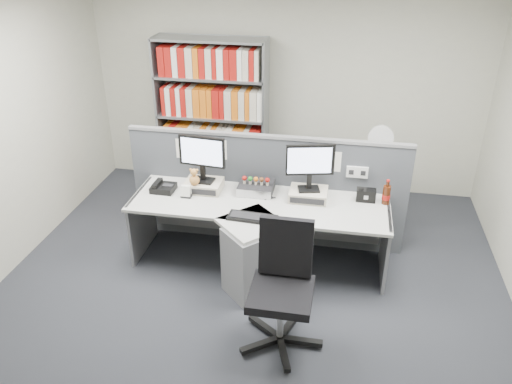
% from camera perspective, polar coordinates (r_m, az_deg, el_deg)
% --- Properties ---
extents(ground, '(5.50, 5.50, 0.00)m').
position_cam_1_polar(ground, '(4.89, -1.42, -13.15)').
color(ground, '#2F3138').
rests_on(ground, ground).
extents(room_shell, '(5.04, 5.54, 2.72)m').
position_cam_1_polar(room_shell, '(3.96, -1.72, 6.89)').
color(room_shell, '#BAB9A6').
rests_on(room_shell, ground).
extents(partition, '(3.00, 0.08, 1.27)m').
position_cam_1_polar(partition, '(5.55, 1.17, 0.33)').
color(partition, '#474A51').
rests_on(partition, ground).
extents(desk, '(2.60, 1.20, 0.72)m').
position_cam_1_polar(desk, '(5.08, -0.11, -4.92)').
color(desk, '#BBBAB4').
rests_on(desk, ground).
extents(monitor_riser_left, '(0.38, 0.31, 0.10)m').
position_cam_1_polar(monitor_riser_left, '(5.38, -5.87, 0.73)').
color(monitor_riser_left, beige).
rests_on(monitor_riser_left, desk).
extents(monitor_riser_right, '(0.38, 0.31, 0.10)m').
position_cam_1_polar(monitor_riser_right, '(5.20, 5.86, -0.27)').
color(monitor_riser_right, beige).
rests_on(monitor_riser_right, desk).
extents(monitor_left, '(0.49, 0.18, 0.50)m').
position_cam_1_polar(monitor_left, '(5.23, -6.05, 4.13)').
color(monitor_left, black).
rests_on(monitor_left, monitor_riser_left).
extents(monitor_right, '(0.47, 0.20, 0.49)m').
position_cam_1_polar(monitor_right, '(5.05, 6.05, 3.17)').
color(monitor_right, black).
rests_on(monitor_right, monitor_riser_right).
extents(desktop_pc, '(0.36, 0.32, 0.09)m').
position_cam_1_polar(desktop_pc, '(5.31, 0.02, 0.49)').
color(desktop_pc, black).
rests_on(desktop_pc, desk).
extents(figurines, '(0.29, 0.05, 0.09)m').
position_cam_1_polar(figurines, '(5.25, -0.01, 1.36)').
color(figurines, beige).
rests_on(figurines, desktop_pc).
extents(keyboard, '(0.48, 0.21, 0.03)m').
position_cam_1_polar(keyboard, '(4.84, -0.41, -2.85)').
color(keyboard, black).
rests_on(keyboard, desk).
extents(mouse, '(0.07, 0.11, 0.04)m').
position_cam_1_polar(mouse, '(4.75, 4.85, -3.54)').
color(mouse, black).
rests_on(mouse, desk).
extents(desk_phone, '(0.24, 0.22, 0.10)m').
position_cam_1_polar(desk_phone, '(5.43, -10.35, 0.50)').
color(desk_phone, black).
rests_on(desk_phone, desk).
extents(desk_calendar, '(0.11, 0.08, 0.13)m').
position_cam_1_polar(desk_calendar, '(5.26, -7.81, -0.03)').
color(desk_calendar, black).
rests_on(desk_calendar, desk).
extents(plush_toy, '(0.10, 0.10, 0.18)m').
position_cam_1_polar(plush_toy, '(5.26, -6.90, 1.58)').
color(plush_toy, '#B57D3C').
rests_on(plush_toy, monitor_riser_left).
extents(speaker, '(0.19, 0.11, 0.13)m').
position_cam_1_polar(speaker, '(5.25, 12.17, -0.34)').
color(speaker, black).
rests_on(speaker, desk).
extents(cola_bottle, '(0.08, 0.08, 0.26)m').
position_cam_1_polar(cola_bottle, '(5.23, 14.33, -0.30)').
color(cola_bottle, '#3F190A').
rests_on(cola_bottle, desk).
extents(shelving_unit, '(1.41, 0.40, 2.00)m').
position_cam_1_polar(shelving_unit, '(6.67, -4.87, 8.13)').
color(shelving_unit, gray).
rests_on(shelving_unit, ground).
extents(filing_cabinet, '(0.45, 0.61, 0.70)m').
position_cam_1_polar(filing_cabinet, '(6.30, 13.05, 0.07)').
color(filing_cabinet, gray).
rests_on(filing_cabinet, ground).
extents(desk_fan, '(0.29, 0.17, 0.49)m').
position_cam_1_polar(desk_fan, '(6.04, 13.71, 5.60)').
color(desk_fan, white).
rests_on(desk_fan, filing_cabinet).
extents(office_chair, '(0.68, 0.72, 1.08)m').
position_cam_1_polar(office_chair, '(4.28, 2.99, -10.08)').
color(office_chair, silver).
rests_on(office_chair, ground).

